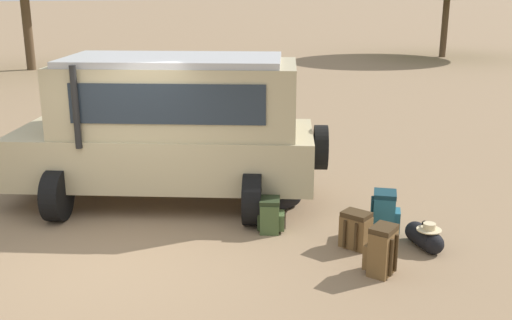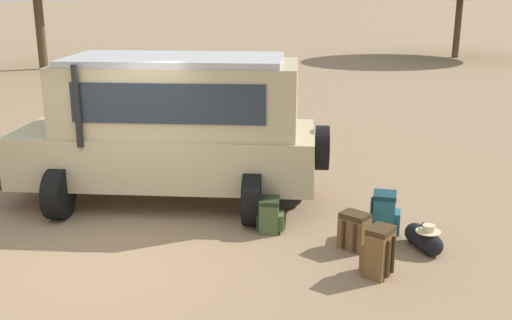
% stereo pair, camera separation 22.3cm
% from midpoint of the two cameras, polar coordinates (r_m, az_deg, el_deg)
% --- Properties ---
extents(ground_plane, '(320.00, 320.00, 0.00)m').
position_cam_midpoint_polar(ground_plane, '(8.43, -12.60, -8.86)').
color(ground_plane, '#8C7051').
extents(safari_vehicle, '(5.37, 3.86, 2.44)m').
position_cam_midpoint_polar(safari_vehicle, '(10.00, -7.35, 3.24)').
color(safari_vehicle, tan).
rests_on(safari_vehicle, ground_plane).
extents(backpack_beside_front_wheel, '(0.46, 0.46, 0.65)m').
position_cam_midpoint_polar(backpack_beside_front_wheel, '(7.76, 12.42, -8.56)').
color(backpack_beside_front_wheel, brown).
rests_on(backpack_beside_front_wheel, ground_plane).
extents(backpack_cluster_center, '(0.51, 0.49, 0.66)m').
position_cam_midpoint_polar(backpack_cluster_center, '(8.95, 12.86, -5.13)').
color(backpack_cluster_center, '#235B6B').
rests_on(backpack_cluster_center, ground_plane).
extents(backpack_near_rear_wheel, '(0.47, 0.46, 0.51)m').
position_cam_midpoint_polar(backpack_near_rear_wheel, '(8.92, 2.06, -5.30)').
color(backpack_near_rear_wheel, '#42562D').
rests_on(backpack_near_rear_wheel, ground_plane).
extents(backpack_outermost, '(0.47, 0.47, 0.52)m').
position_cam_midpoint_polar(backpack_outermost, '(8.48, 10.14, -6.68)').
color(backpack_outermost, brown).
rests_on(backpack_outermost, ground_plane).
extents(duffel_bag_low_black_case, '(0.34, 0.75, 0.40)m').
position_cam_midpoint_polar(duffel_bag_low_black_case, '(8.70, 16.40, -7.20)').
color(duffel_bag_low_black_case, black).
rests_on(duffel_bag_low_black_case, ground_plane).
extents(duffel_bag_soft_canvas, '(0.86, 0.54, 0.46)m').
position_cam_midpoint_polar(duffel_bag_soft_canvas, '(9.76, 2.98, -3.80)').
color(duffel_bag_soft_canvas, black).
rests_on(duffel_bag_soft_canvas, ground_plane).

